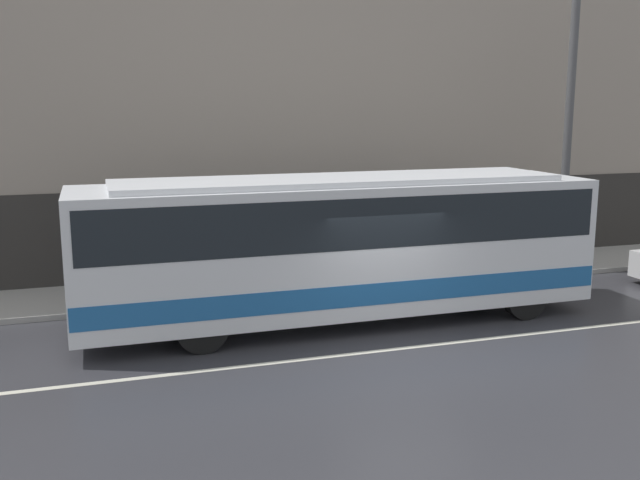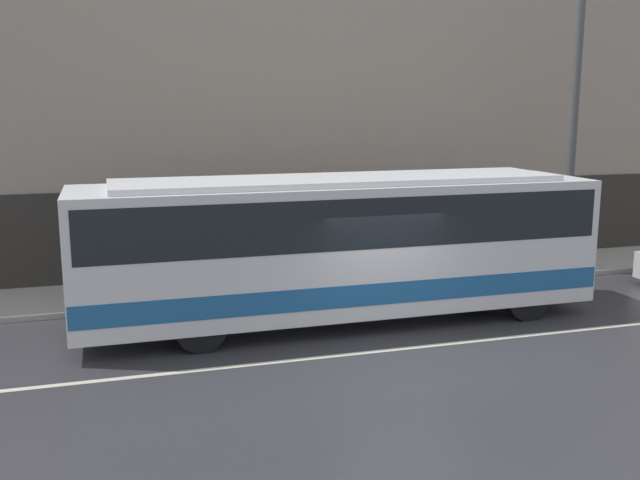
{
  "view_description": "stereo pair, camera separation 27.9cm",
  "coord_description": "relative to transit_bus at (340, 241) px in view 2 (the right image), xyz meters",
  "views": [
    {
      "loc": [
        -5.56,
        -12.05,
        4.66
      ],
      "look_at": [
        -0.98,
        2.09,
        1.83
      ],
      "focal_mm": 40.0,
      "sensor_mm": 36.0,
      "label": 1
    },
    {
      "loc": [
        -5.29,
        -12.13,
        4.66
      ],
      "look_at": [
        -0.98,
        2.09,
        1.83
      ],
      "focal_mm": 40.0,
      "sensor_mm": 36.0,
      "label": 2
    }
  ],
  "objects": [
    {
      "name": "pedestrian_waiting",
      "position": [
        -1.17,
        3.78,
        -0.92
      ],
      "size": [
        0.36,
        0.36,
        1.58
      ],
      "color": "navy",
      "rests_on": "sidewalk"
    },
    {
      "name": "ground_plane",
      "position": [
        0.54,
        -2.09,
        -1.78
      ],
      "size": [
        60.0,
        60.0,
        0.0
      ],
      "primitive_type": "plane",
      "color": "#333338"
    },
    {
      "name": "transit_bus",
      "position": [
        0.0,
        0.0,
        0.0
      ],
      "size": [
        11.12,
        2.56,
        3.16
      ],
      "color": "silver",
      "rests_on": "ground_plane"
    },
    {
      "name": "building_facade",
      "position": [
        0.54,
        4.72,
        3.02
      ],
      "size": [
        60.0,
        0.35,
        9.96
      ],
      "color": "gray",
      "rests_on": "ground_plane"
    },
    {
      "name": "lane_stripe",
      "position": [
        0.54,
        -2.09,
        -1.78
      ],
      "size": [
        54.0,
        0.14,
        0.01
      ],
      "color": "beige",
      "rests_on": "ground_plane"
    },
    {
      "name": "sidewalk",
      "position": [
        0.54,
        3.25,
        -1.71
      ],
      "size": [
        60.0,
        2.67,
        0.13
      ],
      "color": "#A09E99",
      "rests_on": "ground_plane"
    },
    {
      "name": "utility_pole_near",
      "position": [
        7.54,
        2.57,
        2.05
      ],
      "size": [
        0.23,
        0.23,
        7.4
      ],
      "color": "#4C4C4F",
      "rests_on": "sidewalk"
    }
  ]
}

